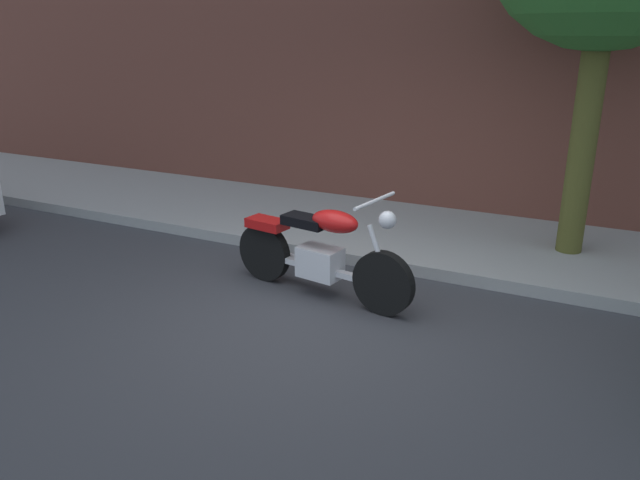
# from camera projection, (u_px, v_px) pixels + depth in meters

# --- Properties ---
(ground_plane) EXTENTS (60.00, 60.00, 0.00)m
(ground_plane) POSITION_uv_depth(u_px,v_px,m) (310.00, 320.00, 5.86)
(ground_plane) COLOR #38383D
(sidewalk) EXTENTS (24.68, 2.45, 0.14)m
(sidewalk) POSITION_uv_depth(u_px,v_px,m) (403.00, 233.00, 8.12)
(sidewalk) COLOR #989898
(sidewalk) RESTS_ON ground
(motorcycle) EXTENTS (2.12, 0.75, 1.14)m
(motorcycle) POSITION_uv_depth(u_px,v_px,m) (320.00, 253.00, 6.25)
(motorcycle) COLOR black
(motorcycle) RESTS_ON ground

